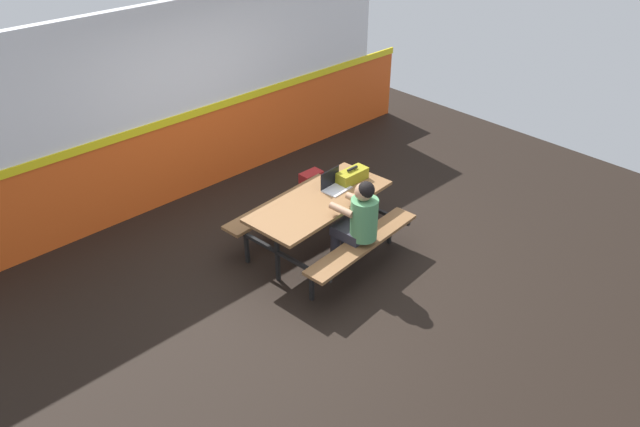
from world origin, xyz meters
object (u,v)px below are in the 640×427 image
picnic_table_main (320,212)px  backpack_dark (311,187)px  student_nearer (358,220)px  laptop_silver (334,185)px  toolbox_grey (352,176)px

picnic_table_main → backpack_dark: (0.73, 0.96, -0.36)m
backpack_dark → student_nearer: bearing=-114.4°
laptop_silver → picnic_table_main: bearing=-167.6°
toolbox_grey → student_nearer: bearing=-131.0°
picnic_table_main → student_nearer: 0.57m
picnic_table_main → student_nearer: bearing=-84.9°
student_nearer → backpack_dark: bearing=65.6°
toolbox_grey → laptop_silver: bearing=177.7°
student_nearer → picnic_table_main: bearing=95.1°
student_nearer → laptop_silver: bearing=68.7°
laptop_silver → toolbox_grey: bearing=-2.3°
student_nearer → laptop_silver: size_ratio=3.56×
picnic_table_main → toolbox_grey: bearing=5.2°
picnic_table_main → backpack_dark: 1.26m
laptop_silver → toolbox_grey: size_ratio=0.85×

